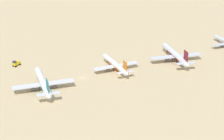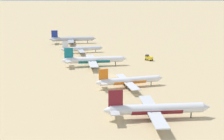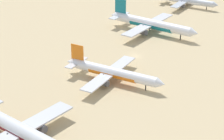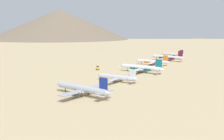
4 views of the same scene
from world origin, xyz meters
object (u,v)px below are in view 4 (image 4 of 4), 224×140
parked_jet_1 (167,57)px  parked_jet_3 (141,68)px  parked_jet_5 (82,89)px  service_truck (98,68)px  parked_jet_0 (173,54)px  parked_jet_2 (153,62)px  parked_jet_4 (117,77)px

parked_jet_1 → parked_jet_3: parked_jet_1 is taller
parked_jet_1 → parked_jet_3: size_ratio=1.01×
parked_jet_5 → service_truck: bearing=-59.3°
parked_jet_0 → service_truck: parked_jet_0 is taller
parked_jet_5 → parked_jet_0: bearing=-83.0°
parked_jet_1 → service_truck: bearing=73.8°
parked_jet_1 → parked_jet_2: size_ratio=1.18×
parked_jet_0 → parked_jet_3: 141.74m
parked_jet_3 → parked_jet_0: bearing=-81.2°
parked_jet_2 → parked_jet_5: 136.31m
parked_jet_2 → parked_jet_3: 49.75m
parked_jet_1 → parked_jet_4: (-13.93, 135.35, -0.97)m
parked_jet_5 → parked_jet_1: bearing=-84.4°
parked_jet_1 → service_truck: (28.99, 99.83, -2.09)m
parked_jet_3 → parked_jet_4: bearing=93.7°
parked_jet_0 → parked_jet_2: parked_jet_2 is taller
parked_jet_2 → parked_jet_5: (-17.50, 135.18, 0.48)m
parked_jet_5 → parked_jet_2: bearing=-82.6°
parked_jet_5 → service_truck: parked_jet_5 is taller
parked_jet_2 → service_truck: parked_jet_2 is taller
parked_jet_1 → parked_jet_3: (-11.05, 91.23, -0.03)m
parked_jet_0 → parked_jet_4: size_ratio=0.97×
parked_jet_0 → parked_jet_5: bearing=97.0°
parked_jet_4 → parked_jet_3: bearing=-86.3°
parked_jet_3 → parked_jet_5: bearing=94.2°
parked_jet_0 → parked_jet_2: (-10.42, 91.60, 0.38)m
parked_jet_2 → parked_jet_4: bearing=98.6°
parked_jet_1 → parked_jet_2: 42.75m
parked_jet_0 → parked_jet_3: size_ratio=0.75×
parked_jet_0 → parked_jet_4: 185.82m
parked_jet_2 → service_truck: bearing=63.2°
parked_jet_4 → parked_jet_5: (-3.47, 42.58, 0.82)m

